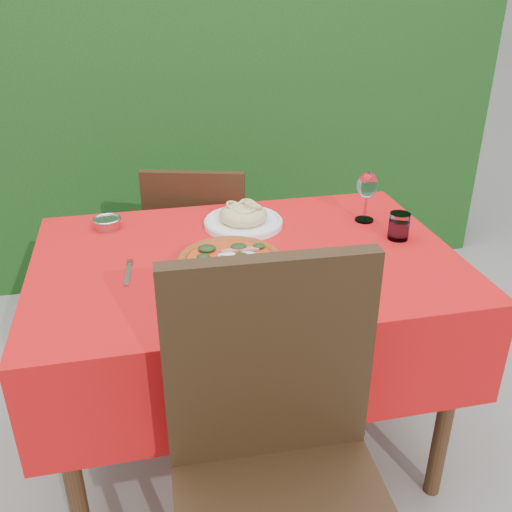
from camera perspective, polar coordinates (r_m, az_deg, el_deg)
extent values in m
plane|color=slate|center=(2.16, -0.85, -18.00)|extent=(60.00, 60.00, 0.00)
cube|color=black|center=(3.15, -6.78, 13.38)|extent=(3.20, 0.55, 1.60)
cube|color=#412414|center=(1.73, -1.00, -0.76)|extent=(1.20, 0.80, 0.04)
cylinder|color=#412414|center=(1.66, -18.00, -19.46)|extent=(0.05, 0.05, 0.70)
cylinder|color=#412414|center=(1.85, 18.55, -14.12)|extent=(0.05, 0.05, 0.70)
cylinder|color=#412414|center=(2.19, -16.82, -6.70)|extent=(0.05, 0.05, 0.70)
cylinder|color=#412414|center=(2.34, 10.49, -3.74)|extent=(0.05, 0.05, 0.70)
cube|color=red|center=(1.79, -0.97, -4.51)|extent=(1.26, 0.86, 0.32)
cube|color=black|center=(1.25, 1.35, -10.41)|extent=(0.46, 0.06, 0.50)
cube|color=black|center=(2.44, -5.29, -0.20)|extent=(0.48, 0.48, 0.04)
cube|color=black|center=(2.19, -6.17, 3.11)|extent=(0.38, 0.14, 0.42)
cylinder|color=black|center=(2.67, -1.09, -2.82)|extent=(0.03, 0.03, 0.40)
cylinder|color=black|center=(2.72, -8.09, -2.60)|extent=(0.03, 0.03, 0.40)
cylinder|color=black|center=(2.39, -1.66, -6.73)|extent=(0.03, 0.03, 0.40)
cylinder|color=black|center=(2.44, -9.50, -6.40)|extent=(0.03, 0.03, 0.40)
cylinder|color=silver|center=(1.61, -2.55, -1.54)|extent=(0.33, 0.33, 0.02)
cylinder|color=#C0511A|center=(1.60, -2.57, -0.91)|extent=(0.35, 0.35, 0.02)
cylinder|color=#AD130B|center=(1.59, -2.58, -0.43)|extent=(0.29, 0.29, 0.01)
cylinder|color=white|center=(1.91, -1.27, 3.31)|extent=(0.26, 0.26, 0.02)
ellipsoid|color=#D0C582|center=(1.90, -1.28, 4.12)|extent=(0.17, 0.17, 0.07)
cylinder|color=silver|center=(1.86, 14.10, 2.91)|extent=(0.07, 0.07, 0.09)
cylinder|color=#8EADC1|center=(1.86, 14.06, 2.55)|extent=(0.06, 0.06, 0.06)
cylinder|color=silver|center=(1.99, 10.76, 3.58)|extent=(0.06, 0.06, 0.01)
cylinder|color=silver|center=(1.97, 10.88, 4.85)|extent=(0.01, 0.01, 0.09)
ellipsoid|color=silver|center=(1.94, 11.08, 7.01)|extent=(0.07, 0.07, 0.09)
cube|color=#BBBBC2|center=(1.64, -12.70, -1.80)|extent=(0.04, 0.17, 0.00)
cylinder|color=#B5B5BC|center=(1.95, -14.64, 3.16)|extent=(0.09, 0.09, 0.03)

